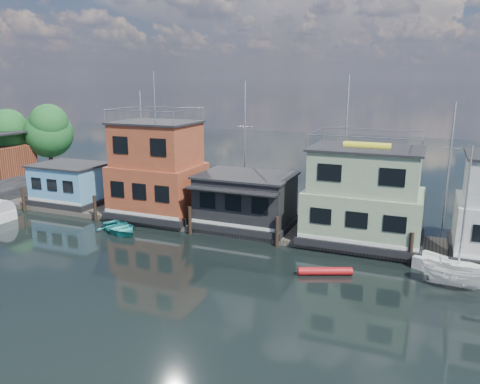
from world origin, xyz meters
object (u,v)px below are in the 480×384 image
at_px(houseboat_dark, 246,200).
at_px(dinghy_teal, 120,228).
at_px(houseboat_blue, 71,184).
at_px(houseboat_red, 158,171).
at_px(motorboat, 454,276).
at_px(day_sailer, 458,269).
at_px(red_kayak, 325,271).
at_px(houseboat_green, 364,197).

height_order(houseboat_dark, dinghy_teal, houseboat_dark).
relative_size(houseboat_blue, dinghy_teal, 1.62).
distance_m(houseboat_blue, houseboat_red, 9.69).
relative_size(dinghy_teal, motorboat, 1.05).
height_order(houseboat_red, day_sailer, houseboat_red).
bearing_deg(dinghy_teal, motorboat, -65.90).
relative_size(houseboat_red, houseboat_dark, 1.60).
distance_m(houseboat_blue, red_kayak, 26.18).
bearing_deg(houseboat_blue, houseboat_green, 0.00).
bearing_deg(day_sailer, motorboat, -74.48).
relative_size(houseboat_red, motorboat, 3.15).
xyz_separation_m(houseboat_red, red_kayak, (15.80, -6.43, -3.86)).
xyz_separation_m(red_kayak, motorboat, (7.20, 1.06, 0.49)).
relative_size(houseboat_green, red_kayak, 2.54).
bearing_deg(houseboat_green, red_kayak, -100.55).
height_order(houseboat_green, dinghy_teal, houseboat_green).
relative_size(houseboat_green, motorboat, 2.23).
xyz_separation_m(red_kayak, day_sailer, (7.49, 2.88, 0.21)).
bearing_deg(houseboat_dark, houseboat_green, 0.12).
xyz_separation_m(houseboat_dark, motorboat, (15.00, -5.35, -1.69)).
bearing_deg(houseboat_green, houseboat_dark, -179.88).
xyz_separation_m(houseboat_blue, houseboat_dark, (17.50, -0.02, 0.21)).
relative_size(motorboat, day_sailer, 0.47).
bearing_deg(houseboat_green, dinghy_teal, -165.41).
bearing_deg(houseboat_red, motorboat, -13.15).
bearing_deg(houseboat_dark, houseboat_red, 179.86).
distance_m(houseboat_red, houseboat_green, 17.01).
height_order(houseboat_blue, motorboat, houseboat_blue).
xyz_separation_m(houseboat_blue, houseboat_red, (9.50, 0.00, 1.90)).
bearing_deg(houseboat_dark, dinghy_teal, -152.16).
distance_m(houseboat_dark, motorboat, 16.01).
height_order(houseboat_red, houseboat_green, houseboat_red).
height_order(houseboat_blue, dinghy_teal, houseboat_blue).
bearing_deg(day_sailer, houseboat_blue, -161.61).
height_order(red_kayak, dinghy_teal, dinghy_teal).
xyz_separation_m(red_kayak, dinghy_teal, (-16.48, 1.83, 0.17)).
bearing_deg(motorboat, red_kayak, 110.46).
relative_size(houseboat_blue, houseboat_green, 0.76).
distance_m(houseboat_blue, motorboat, 32.97).
bearing_deg(houseboat_red, houseboat_green, 0.00).
distance_m(red_kayak, dinghy_teal, 16.58).
bearing_deg(day_sailer, dinghy_teal, -152.92).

